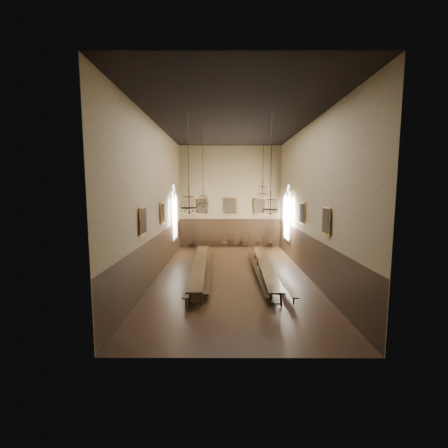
{
  "coord_description": "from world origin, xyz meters",
  "views": [
    {
      "loc": [
        -0.46,
        -17.72,
        5.21
      ],
      "look_at": [
        -0.52,
        1.5,
        2.95
      ],
      "focal_mm": 24.0,
      "sensor_mm": 36.0,
      "label": 1
    }
  ],
  "objects_px": {
    "chandelier_front_left": "(189,202)",
    "chandelier_front_right": "(270,202)",
    "chair_5": "(246,245)",
    "chair_7": "(271,244)",
    "chandelier_back_right": "(263,189)",
    "bench_left_outer": "(191,271)",
    "chair_0": "(191,245)",
    "table_left": "(200,269)",
    "chair_1": "(201,245)",
    "chair_2": "(214,244)",
    "chair_3": "(224,245)",
    "bench_left_inner": "(210,270)",
    "bench_right_inner": "(257,272)",
    "chandelier_back_left": "(203,198)",
    "table_right": "(265,270)",
    "chair_4": "(237,245)",
    "chair_6": "(258,244)",
    "bench_right_outer": "(276,271)"
  },
  "relations": [
    {
      "from": "chandelier_back_right",
      "to": "bench_left_outer",
      "type": "bearing_deg",
      "value": -149.77
    },
    {
      "from": "table_right",
      "to": "chair_1",
      "type": "height_order",
      "value": "chair_1"
    },
    {
      "from": "table_left",
      "to": "chair_0",
      "type": "distance_m",
      "value": 8.87
    },
    {
      "from": "table_left",
      "to": "chair_0",
      "type": "height_order",
      "value": "chair_0"
    },
    {
      "from": "chandelier_front_left",
      "to": "chandelier_back_left",
      "type": "bearing_deg",
      "value": 85.44
    },
    {
      "from": "chair_1",
      "to": "bench_left_inner",
      "type": "bearing_deg",
      "value": -72.46
    },
    {
      "from": "chair_5",
      "to": "chair_7",
      "type": "height_order",
      "value": "chair_7"
    },
    {
      "from": "bench_left_inner",
      "to": "chair_2",
      "type": "xyz_separation_m",
      "value": [
        -0.03,
        8.41,
        0.03
      ]
    },
    {
      "from": "table_left",
      "to": "chair_0",
      "type": "xyz_separation_m",
      "value": [
        -1.57,
        8.73,
        -0.14
      ]
    },
    {
      "from": "chair_4",
      "to": "chair_7",
      "type": "relative_size",
      "value": 0.93
    },
    {
      "from": "table_right",
      "to": "bench_right_outer",
      "type": "distance_m",
      "value": 0.74
    },
    {
      "from": "chair_5",
      "to": "chair_2",
      "type": "bearing_deg",
      "value": 178.24
    },
    {
      "from": "chandelier_back_right",
      "to": "table_right",
      "type": "bearing_deg",
      "value": -93.2
    },
    {
      "from": "chair_0",
      "to": "chandelier_back_left",
      "type": "height_order",
      "value": "chandelier_back_left"
    },
    {
      "from": "bench_right_outer",
      "to": "chandelier_back_right",
      "type": "xyz_separation_m",
      "value": [
        -0.54,
        2.55,
        4.92
      ]
    },
    {
      "from": "table_left",
      "to": "bench_left_inner",
      "type": "distance_m",
      "value": 0.66
    },
    {
      "from": "table_left",
      "to": "chandelier_back_right",
      "type": "bearing_deg",
      "value": 33.78
    },
    {
      "from": "bench_left_inner",
      "to": "chandelier_back_right",
      "type": "height_order",
      "value": "chandelier_back_right"
    },
    {
      "from": "chair_5",
      "to": "bench_left_outer",
      "type": "bearing_deg",
      "value": -115.67
    },
    {
      "from": "chandelier_front_right",
      "to": "chair_4",
      "type": "bearing_deg",
      "value": 96.48
    },
    {
      "from": "bench_left_outer",
      "to": "chandelier_back_right",
      "type": "xyz_separation_m",
      "value": [
        4.57,
        2.66,
        4.92
      ]
    },
    {
      "from": "chair_1",
      "to": "bench_left_outer",
      "type": "bearing_deg",
      "value": -79.99
    },
    {
      "from": "table_left",
      "to": "chair_5",
      "type": "height_order",
      "value": "chair_5"
    },
    {
      "from": "bench_left_inner",
      "to": "chair_2",
      "type": "relative_size",
      "value": 9.55
    },
    {
      "from": "chair_2",
      "to": "chair_6",
      "type": "relative_size",
      "value": 1.02
    },
    {
      "from": "table_left",
      "to": "chair_7",
      "type": "distance_m",
      "value": 10.32
    },
    {
      "from": "chair_6",
      "to": "chandelier_front_right",
      "type": "height_order",
      "value": "chandelier_front_right"
    },
    {
      "from": "bench_left_inner",
      "to": "bench_right_inner",
      "type": "xyz_separation_m",
      "value": [
        2.83,
        -0.36,
        0.0
      ]
    },
    {
      "from": "chandelier_front_left",
      "to": "chandelier_front_right",
      "type": "distance_m",
      "value": 4.12
    },
    {
      "from": "chair_2",
      "to": "chair_3",
      "type": "height_order",
      "value": "chair_2"
    },
    {
      "from": "bench_left_outer",
      "to": "chair_0",
      "type": "distance_m",
      "value": 8.75
    },
    {
      "from": "table_left",
      "to": "chandelier_back_left",
      "type": "bearing_deg",
      "value": 88.8
    },
    {
      "from": "chair_2",
      "to": "chair_7",
      "type": "bearing_deg",
      "value": 5.98
    },
    {
      "from": "chair_1",
      "to": "chair_6",
      "type": "distance_m",
      "value": 5.15
    },
    {
      "from": "chair_6",
      "to": "chair_7",
      "type": "bearing_deg",
      "value": 10.54
    },
    {
      "from": "bench_left_outer",
      "to": "chair_7",
      "type": "xyz_separation_m",
      "value": [
        6.09,
        8.65,
        0.01
      ]
    },
    {
      "from": "chair_6",
      "to": "chandelier_front_right",
      "type": "distance_m",
      "value": 11.98
    },
    {
      "from": "chair_0",
      "to": "chandelier_front_left",
      "type": "xyz_separation_m",
      "value": [
        1.25,
        -11.17,
        4.31
      ]
    },
    {
      "from": "table_right",
      "to": "chair_7",
      "type": "distance_m",
      "value": 8.92
    },
    {
      "from": "chair_2",
      "to": "chair_5",
      "type": "height_order",
      "value": "chair_2"
    },
    {
      "from": "bench_right_inner",
      "to": "chair_1",
      "type": "bearing_deg",
      "value": 114.79
    },
    {
      "from": "chair_1",
      "to": "bench_right_outer",
      "type": "bearing_deg",
      "value": -49.53
    },
    {
      "from": "bench_left_outer",
      "to": "chair_2",
      "type": "bearing_deg",
      "value": 82.82
    },
    {
      "from": "table_left",
      "to": "bench_left_outer",
      "type": "relative_size",
      "value": 1.05
    },
    {
      "from": "bench_right_outer",
      "to": "chair_2",
      "type": "height_order",
      "value": "chair_2"
    },
    {
      "from": "chair_5",
      "to": "chair_7",
      "type": "distance_m",
      "value": 2.21
    },
    {
      "from": "chair_2",
      "to": "chair_3",
      "type": "bearing_deg",
      "value": 7.0
    },
    {
      "from": "bench_left_outer",
      "to": "bench_left_inner",
      "type": "relative_size",
      "value": 1.07
    },
    {
      "from": "bench_left_outer",
      "to": "chair_5",
      "type": "height_order",
      "value": "chair_5"
    },
    {
      "from": "chair_4",
      "to": "chandelier_back_right",
      "type": "distance_m",
      "value": 7.88
    }
  ]
}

